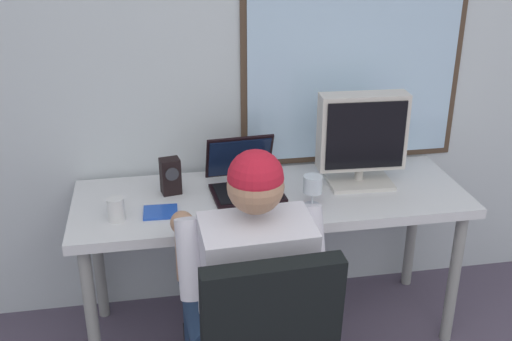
% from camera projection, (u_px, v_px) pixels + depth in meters
% --- Properties ---
extents(wall_rear, '(4.77, 0.08, 2.53)m').
position_uv_depth(wall_rear, '(237.00, 56.00, 2.86)').
color(wall_rear, silver).
rests_on(wall_rear, ground).
extents(desk, '(1.75, 0.61, 0.72)m').
position_uv_depth(desk, '(271.00, 209.00, 2.79)').
color(desk, gray).
rests_on(desk, ground).
extents(person_seated, '(0.55, 0.80, 1.20)m').
position_uv_depth(person_seated, '(248.00, 281.00, 2.32)').
color(person_seated, navy).
rests_on(person_seated, ground).
extents(crt_monitor, '(0.40, 0.24, 0.43)m').
position_uv_depth(crt_monitor, '(362.00, 135.00, 2.78)').
color(crt_monitor, beige).
rests_on(crt_monitor, desk).
extents(laptop, '(0.33, 0.35, 0.23)m').
position_uv_depth(laptop, '(243.00, 176.00, 2.80)').
color(laptop, black).
rests_on(laptop, desk).
extents(wine_glass, '(0.08, 0.08, 0.14)m').
position_uv_depth(wine_glass, '(313.00, 186.00, 2.63)').
color(wine_glass, silver).
rests_on(wine_glass, desk).
extents(desk_speaker, '(0.10, 0.09, 0.16)m').
position_uv_depth(desk_speaker, '(170.00, 176.00, 2.75)').
color(desk_speaker, black).
rests_on(desk_speaker, desk).
extents(cd_case, '(0.15, 0.13, 0.01)m').
position_uv_depth(cd_case, '(160.00, 212.00, 2.60)').
color(cd_case, blue).
rests_on(cd_case, desk).
extents(coffee_mug, '(0.07, 0.07, 0.10)m').
position_uv_depth(coffee_mug, '(116.00, 209.00, 2.52)').
color(coffee_mug, silver).
rests_on(coffee_mug, desk).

